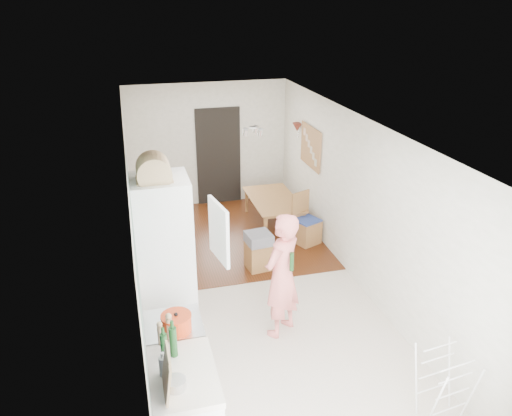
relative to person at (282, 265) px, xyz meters
name	(u,v)px	position (x,y,z in m)	size (l,w,h in m)	color
room_shell	(251,213)	(-0.12, 1.04, 0.27)	(3.20, 7.00, 2.50)	white
floor	(252,290)	(-0.12, 1.04, -0.98)	(3.20, 7.00, 0.01)	beige
wood_floor_overlay	(226,236)	(-0.12, 2.89, -0.97)	(3.20, 3.30, 0.01)	#54210F
sage_wall_panel	(136,256)	(-1.71, -0.96, 0.87)	(0.02, 3.00, 1.30)	slate
tile_splashback	(147,357)	(-1.71, -1.51, 0.17)	(0.02, 1.90, 0.50)	black
doorway_recess	(219,157)	(0.08, 4.52, 0.02)	(0.90, 0.04, 2.00)	black
base_cabinet	(185,414)	(-1.42, -1.51, -0.55)	(0.60, 0.90, 0.86)	white
worktop	(182,375)	(-1.42, -1.51, -0.09)	(0.62, 0.92, 0.06)	#EDE5CE
range_cooker	(176,361)	(-1.42, -0.76, -0.54)	(0.60, 0.60, 0.88)	white
cooker_top	(173,325)	(-1.42, -0.76, -0.08)	(0.60, 0.60, 0.04)	silver
fridge_housing	(165,262)	(-1.39, 0.26, 0.10)	(0.66, 0.66, 2.15)	white
fridge_door	(219,232)	(-0.78, -0.04, 0.57)	(0.56, 0.04, 0.70)	white
fridge_interior	(189,224)	(-1.08, 0.26, 0.57)	(0.02, 0.52, 0.66)	white
pinboard	(311,147)	(1.46, 2.94, 0.57)	(0.03, 0.90, 0.70)	tan
pinboard_frame	(310,147)	(1.44, 2.94, 0.57)	(0.01, 0.94, 0.74)	#A8753D
wall_sconce	(297,127)	(1.42, 3.59, 0.77)	(0.18, 0.18, 0.16)	maroon
person	(282,265)	(0.00, 0.00, 0.00)	(0.71, 0.47, 1.95)	#F17A74
dining_table	(275,213)	(0.87, 3.16, -0.75)	(1.30, 0.72, 0.46)	#A8753D
dining_chair	(307,219)	(1.19, 2.27, -0.52)	(0.38, 0.38, 0.91)	#A8753D
stool	(258,255)	(0.14, 1.63, -0.74)	(0.35, 0.35, 0.46)	#A8753D
grey_drape	(259,238)	(0.14, 1.60, -0.43)	(0.38, 0.38, 0.17)	gray
drying_rack	(443,386)	(1.14, -1.79, -0.58)	(0.41, 0.37, 0.80)	white
bread_bin	(154,171)	(-1.44, 0.20, 1.28)	(0.40, 0.37, 0.21)	tan
red_casserole	(176,323)	(-1.39, -0.89, 0.03)	(0.31, 0.31, 0.18)	red
steel_pan	(176,384)	(-1.49, -1.69, -0.01)	(0.18, 0.18, 0.09)	silver
held_bottle	(292,262)	(0.08, -0.12, 0.10)	(0.05, 0.05, 0.24)	#163D18
bottle_a	(173,342)	(-1.46, -1.26, 0.10)	(0.07, 0.07, 0.31)	#163D18
bottle_b	(164,348)	(-1.55, -1.31, 0.09)	(0.07, 0.07, 0.29)	#163D18
bottle_c	(164,366)	(-1.57, -1.51, 0.04)	(0.08, 0.08, 0.19)	silver
pepper_mill_front	(160,335)	(-1.56, -1.06, 0.04)	(0.05, 0.05, 0.20)	tan
pepper_mill_back	(169,328)	(-1.47, -0.98, 0.05)	(0.06, 0.06, 0.22)	tan
chopping_boards	(167,374)	(-1.56, -1.74, 0.15)	(0.04, 0.30, 0.41)	tan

